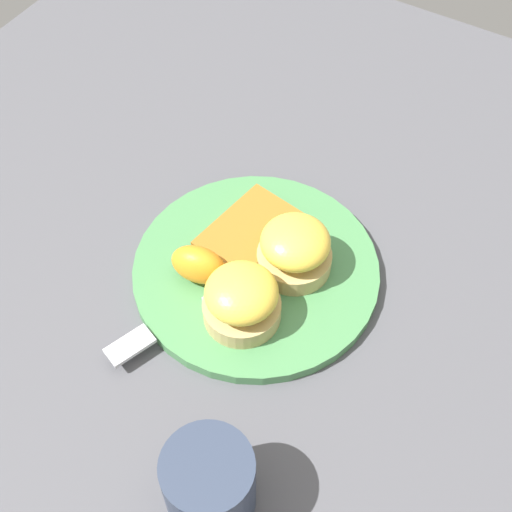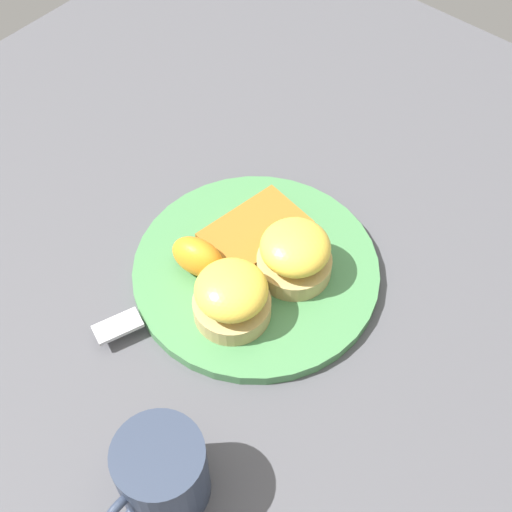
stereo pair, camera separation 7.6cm
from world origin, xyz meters
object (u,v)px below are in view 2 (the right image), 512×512
object	(u,v)px
orange_wedge	(198,257)
sandwich_benedict_left	(232,297)
sandwich_benedict_right	(295,254)
fork	(186,296)
cup	(161,473)
hashbrown_patty	(255,233)

from	to	relation	value
orange_wedge	sandwich_benedict_left	bearing A→B (deg)	74.42
sandwich_benedict_right	fork	size ratio (longest dim) A/B	0.35
sandwich_benedict_right	cup	world-z (taller)	cup
hashbrown_patty	cup	bearing A→B (deg)	24.32
fork	cup	distance (m)	0.20
hashbrown_patty	orange_wedge	world-z (taller)	orange_wedge
orange_wedge	fork	distance (m)	0.04
sandwich_benedict_right	orange_wedge	world-z (taller)	sandwich_benedict_right
hashbrown_patty	orange_wedge	size ratio (longest dim) A/B	1.85
sandwich_benedict_right	fork	xyz separation A→B (m)	(0.10, -0.06, -0.03)
sandwich_benedict_right	cup	xyz separation A→B (m)	(0.26, 0.06, -0.00)
sandwich_benedict_left	orange_wedge	size ratio (longest dim) A/B	1.34
orange_wedge	sandwich_benedict_right	bearing A→B (deg)	129.17
orange_wedge	cup	size ratio (longest dim) A/B	0.56
cup	orange_wedge	bearing A→B (deg)	-144.13
sandwich_benedict_left	hashbrown_patty	world-z (taller)	sandwich_benedict_left
sandwich_benedict_left	cup	world-z (taller)	cup
sandwich_benedict_left	fork	distance (m)	0.06
sandwich_benedict_right	orange_wedge	bearing A→B (deg)	-50.83
hashbrown_patty	fork	distance (m)	0.11
hashbrown_patty	fork	world-z (taller)	hashbrown_patty
sandwich_benedict_left	sandwich_benedict_right	world-z (taller)	same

